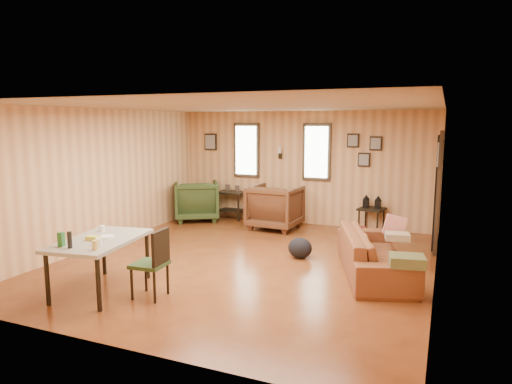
# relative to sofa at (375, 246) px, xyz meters

# --- Properties ---
(room) EXTENTS (5.54, 6.04, 2.44)m
(room) POSITION_rel_sofa_xyz_m (-1.77, 0.09, 0.79)
(room) COLOR brown
(room) RESTS_ON ground
(sofa) EXTENTS (1.25, 2.20, 0.83)m
(sofa) POSITION_rel_sofa_xyz_m (0.00, 0.00, 0.00)
(sofa) COLOR brown
(sofa) RESTS_ON ground
(recliner_brown) EXTENTS (1.01, 0.95, 0.99)m
(recliner_brown) POSITION_rel_sofa_xyz_m (-2.30, 2.11, 0.08)
(recliner_brown) COLOR #502D18
(recliner_brown) RESTS_ON ground
(recliner_green) EXTENTS (1.26, 1.24, 0.96)m
(recliner_green) POSITION_rel_sofa_xyz_m (-4.21, 2.22, 0.07)
(recliner_green) COLOR #2C3E1C
(recliner_green) RESTS_ON ground
(end_table) EXTENTS (0.64, 0.59, 0.78)m
(end_table) POSITION_rel_sofa_xyz_m (-3.52, 2.67, 0.02)
(end_table) COLOR black
(end_table) RESTS_ON ground
(side_table) EXTENTS (0.55, 0.55, 0.75)m
(side_table) POSITION_rel_sofa_xyz_m (-0.43, 2.56, 0.10)
(side_table) COLOR black
(side_table) RESTS_ON ground
(cooler) EXTENTS (0.34, 0.26, 0.23)m
(cooler) POSITION_rel_sofa_xyz_m (-0.60, 1.92, -0.30)
(cooler) COLOR maroon
(cooler) RESTS_ON ground
(backpack) EXTENTS (0.42, 0.34, 0.34)m
(backpack) POSITION_rel_sofa_xyz_m (-1.21, 0.32, -0.24)
(backpack) COLOR black
(backpack) RESTS_ON ground
(sofa_pillows) EXTENTS (0.73, 1.80, 0.37)m
(sofa_pillows) POSITION_rel_sofa_xyz_m (0.36, -0.11, 0.09)
(sofa_pillows) COLOR #4B502D
(sofa_pillows) RESTS_ON sofa
(dining_table) EXTENTS (1.00, 1.46, 0.89)m
(dining_table) POSITION_rel_sofa_xyz_m (-3.15, -2.05, 0.22)
(dining_table) COLOR gray
(dining_table) RESTS_ON ground
(dining_chair) EXTENTS (0.42, 0.42, 0.87)m
(dining_chair) POSITION_rel_sofa_xyz_m (-2.38, -1.97, 0.07)
(dining_chair) COLOR #2C3E1C
(dining_chair) RESTS_ON ground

